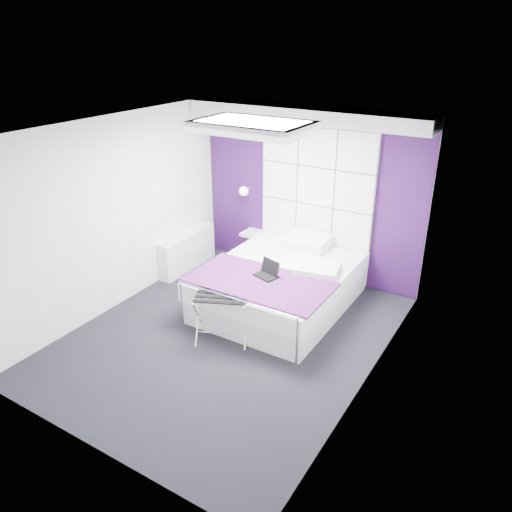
{
  "coord_description": "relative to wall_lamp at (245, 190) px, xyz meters",
  "views": [
    {
      "loc": [
        3.09,
        -4.4,
        3.57
      ],
      "look_at": [
        0.2,
        0.35,
        1.03
      ],
      "focal_mm": 35.0,
      "sensor_mm": 36.0,
      "label": 1
    }
  ],
  "objects": [
    {
      "name": "floor",
      "position": [
        1.05,
        -2.06,
        -1.22
      ],
      "size": [
        4.4,
        4.4,
        0.0
      ],
      "primitive_type": "plane",
      "color": "black",
      "rests_on": "ground"
    },
    {
      "name": "ceiling",
      "position": [
        1.05,
        -2.06,
        1.38
      ],
      "size": [
        4.4,
        4.4,
        0.0
      ],
      "primitive_type": "plane",
      "rotation": [
        3.14,
        0.0,
        0.0
      ],
      "color": "white",
      "rests_on": "wall_back"
    },
    {
      "name": "wall_back",
      "position": [
        1.05,
        0.14,
        0.08
      ],
      "size": [
        3.6,
        0.0,
        3.6
      ],
      "primitive_type": "plane",
      "rotation": [
        1.57,
        0.0,
        0.0
      ],
      "color": "silver",
      "rests_on": "floor"
    },
    {
      "name": "wall_left",
      "position": [
        -0.75,
        -2.06,
        0.08
      ],
      "size": [
        0.0,
        4.4,
        4.4
      ],
      "primitive_type": "plane",
      "rotation": [
        1.57,
        0.0,
        1.57
      ],
      "color": "silver",
      "rests_on": "floor"
    },
    {
      "name": "wall_right",
      "position": [
        2.85,
        -2.06,
        0.08
      ],
      "size": [
        0.0,
        4.4,
        4.4
      ],
      "primitive_type": "plane",
      "rotation": [
        1.57,
        0.0,
        -1.57
      ],
      "color": "silver",
      "rests_on": "floor"
    },
    {
      "name": "accent_wall",
      "position": [
        1.05,
        0.13,
        0.08
      ],
      "size": [
        3.58,
        0.02,
        2.58
      ],
      "primitive_type": "cube",
      "color": "#300F41",
      "rests_on": "wall_back"
    },
    {
      "name": "soffit",
      "position": [
        1.05,
        -0.11,
        1.28
      ],
      "size": [
        3.58,
        0.5,
        0.2
      ],
      "primitive_type": "cube",
      "color": "silver",
      "rests_on": "wall_back"
    },
    {
      "name": "headboard",
      "position": [
        1.2,
        0.08,
        -0.05
      ],
      "size": [
        1.8,
        0.08,
        2.3
      ],
      "primitive_type": null,
      "color": "white",
      "rests_on": "wall_back"
    },
    {
      "name": "skylight",
      "position": [
        1.05,
        -1.46,
        1.33
      ],
      "size": [
        1.36,
        0.86,
        0.12
      ],
      "primitive_type": null,
      "color": "white",
      "rests_on": "ceiling"
    },
    {
      "name": "wall_lamp",
      "position": [
        0.0,
        0.0,
        0.0
      ],
      "size": [
        0.15,
        0.15,
        0.15
      ],
      "primitive_type": "sphere",
      "color": "white",
      "rests_on": "wall_back"
    },
    {
      "name": "radiator",
      "position": [
        -0.64,
        -0.76,
        -0.92
      ],
      "size": [
        0.22,
        1.2,
        0.6
      ],
      "primitive_type": "cube",
      "color": "silver",
      "rests_on": "floor"
    },
    {
      "name": "bed",
      "position": [
        1.22,
        -1.02,
        -0.89
      ],
      "size": [
        1.84,
        2.22,
        0.77
      ],
      "color": "silver",
      "rests_on": "floor"
    },
    {
      "name": "nightstand",
      "position": [
        0.23,
        -0.04,
        -0.69
      ],
      "size": [
        0.43,
        0.34,
        0.05
      ],
      "primitive_type": "cube",
      "color": "silver",
      "rests_on": "wall_back"
    },
    {
      "name": "luggage_rack",
      "position": [
        1.02,
        -2.14,
        -0.91
      ],
      "size": [
        0.63,
        0.47,
        0.62
      ],
      "rotation": [
        0.0,
        0.0,
        0.43
      ],
      "color": "silver",
      "rests_on": "floor"
    },
    {
      "name": "laptop",
      "position": [
        1.24,
        -1.4,
        -0.54
      ],
      "size": [
        0.3,
        0.21,
        0.22
      ],
      "rotation": [
        0.0,
        0.0,
        -0.29
      ],
      "color": "black",
      "rests_on": "bed"
    }
  ]
}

